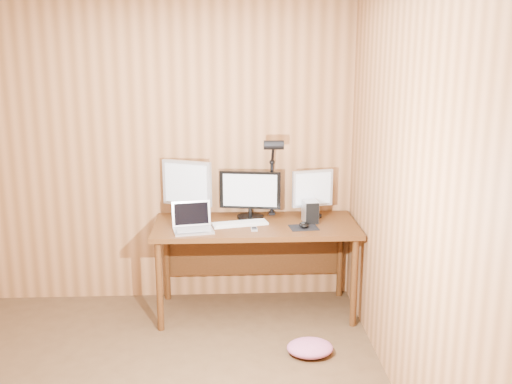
{
  "coord_description": "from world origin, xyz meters",
  "views": [
    {
      "loc": [
        0.71,
        -2.89,
        2.12
      ],
      "look_at": [
        0.93,
        1.58,
        1.02
      ],
      "focal_mm": 42.0,
      "sensor_mm": 36.0,
      "label": 1
    }
  ],
  "objects": [
    {
      "name": "monitor_left",
      "position": [
        0.38,
        1.82,
        1.01
      ],
      "size": [
        0.4,
        0.2,
        0.47
      ],
      "rotation": [
        0.0,
        0.0,
        -0.41
      ],
      "color": "black",
      "rests_on": "desk"
    },
    {
      "name": "laptop",
      "position": [
        0.44,
        1.49,
        0.8
      ],
      "size": [
        0.33,
        0.28,
        0.21
      ],
      "rotation": [
        0.0,
        0.0,
        0.19
      ],
      "color": "silver",
      "rests_on": "desk"
    },
    {
      "name": "desk",
      "position": [
        0.93,
        1.7,
        0.63
      ],
      "size": [
        1.6,
        0.7,
        0.75
      ],
      "color": "#4B270F",
      "rests_on": "floor"
    },
    {
      "name": "speaker",
      "position": [
        1.44,
        1.84,
        0.81
      ],
      "size": [
        0.05,
        0.05,
        0.11
      ],
      "primitive_type": "cylinder",
      "color": "black",
      "rests_on": "desk"
    },
    {
      "name": "keyboard",
      "position": [
        0.8,
        1.61,
        0.76
      ],
      "size": [
        0.45,
        0.22,
        0.02
      ],
      "rotation": [
        0.0,
        0.0,
        0.22
      ],
      "color": "white",
      "rests_on": "desk"
    },
    {
      "name": "monitor_right",
      "position": [
        1.4,
        1.8,
        0.96
      ],
      "size": [
        0.34,
        0.16,
        0.39
      ],
      "rotation": [
        0.0,
        0.0,
        0.26
      ],
      "color": "black",
      "rests_on": "desk"
    },
    {
      "name": "hard_drive",
      "position": [
        1.37,
        1.66,
        0.84
      ],
      "size": [
        0.12,
        0.17,
        0.17
      ],
      "rotation": [
        0.0,
        0.0,
        0.1
      ],
      "color": "silver",
      "rests_on": "desk"
    },
    {
      "name": "room_shell",
      "position": [
        0.0,
        0.0,
        1.25
      ],
      "size": [
        4.0,
        4.0,
        4.0
      ],
      "color": "#51361F",
      "rests_on": "ground"
    },
    {
      "name": "mousepad",
      "position": [
        1.3,
        1.5,
        0.75
      ],
      "size": [
        0.23,
        0.2,
        0.0
      ],
      "primitive_type": "cube",
      "rotation": [
        0.0,
        0.0,
        0.11
      ],
      "color": "black",
      "rests_on": "desk"
    },
    {
      "name": "monitor_center",
      "position": [
        0.89,
        1.79,
        0.95
      ],
      "size": [
        0.49,
        0.22,
        0.39
      ],
      "rotation": [
        0.0,
        0.0,
        -0.16
      ],
      "color": "black",
      "rests_on": "desk"
    },
    {
      "name": "mouse",
      "position": [
        1.3,
        1.5,
        0.77
      ],
      "size": [
        0.08,
        0.12,
        0.04
      ],
      "primitive_type": "ellipsoid",
      "rotation": [
        0.0,
        0.0,
        0.07
      ],
      "color": "black",
      "rests_on": "mousepad"
    },
    {
      "name": "desk_lamp",
      "position": [
        1.08,
        1.81,
        1.18
      ],
      "size": [
        0.16,
        0.23,
        0.69
      ],
      "rotation": [
        0.0,
        0.0,
        0.17
      ],
      "color": "black",
      "rests_on": "desk"
    },
    {
      "name": "phone",
      "position": [
        0.91,
        1.47,
        0.76
      ],
      "size": [
        0.05,
        0.09,
        0.01
      ],
      "rotation": [
        0.0,
        0.0,
        0.0
      ],
      "color": "silver",
      "rests_on": "desk"
    },
    {
      "name": "fabric_pile",
      "position": [
        1.28,
        0.91,
        0.05
      ],
      "size": [
        0.4,
        0.36,
        0.1
      ],
      "primitive_type": null,
      "rotation": [
        0.0,
        0.0,
        -0.34
      ],
      "color": "#BB5A83",
      "rests_on": "floor"
    }
  ]
}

